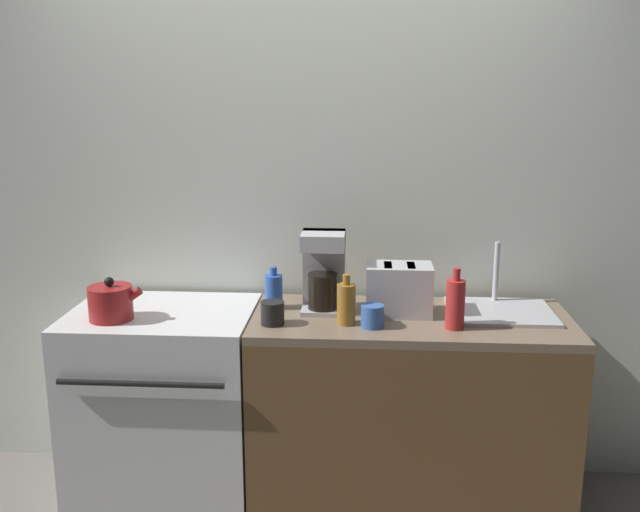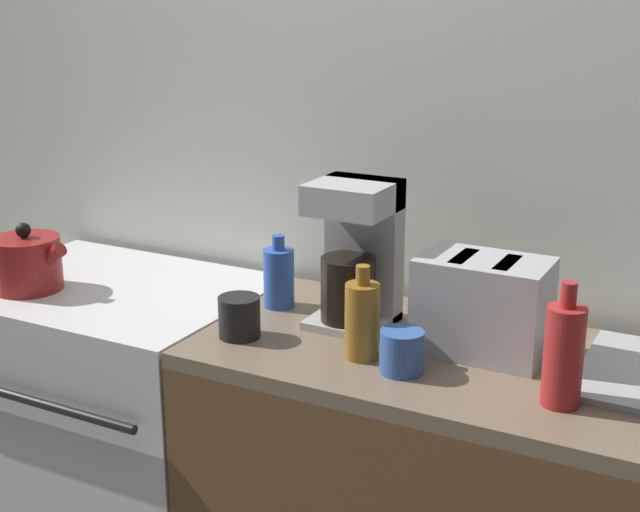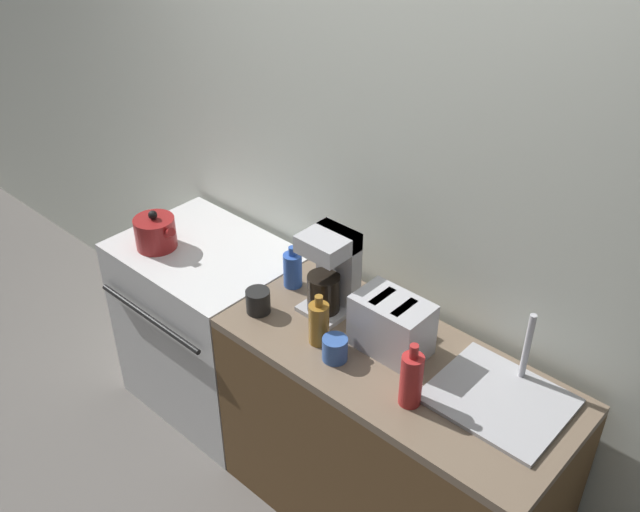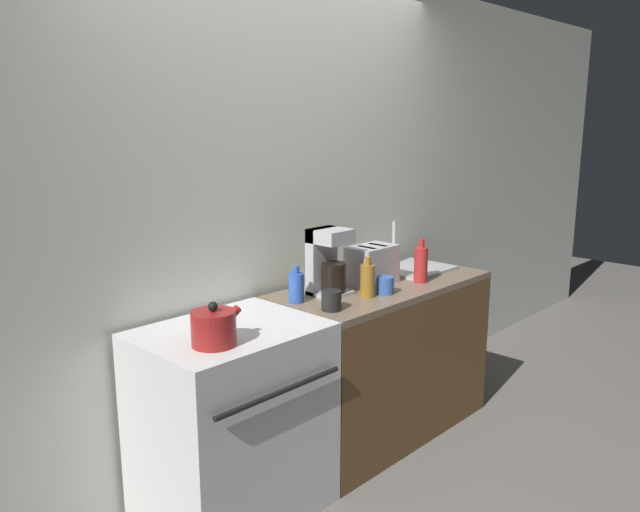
# 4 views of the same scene
# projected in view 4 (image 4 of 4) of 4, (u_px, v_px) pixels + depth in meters

# --- Properties ---
(ground_plane) EXTENTS (12.00, 12.00, 0.00)m
(ground_plane) POSITION_uv_depth(u_px,v_px,m) (367.00, 482.00, 3.13)
(ground_plane) COLOR slate
(wall_back) EXTENTS (8.00, 0.05, 2.60)m
(wall_back) POSITION_uv_depth(u_px,v_px,m) (275.00, 212.00, 3.30)
(wall_back) COLOR silver
(wall_back) RESTS_ON ground_plane
(stove) EXTENTS (0.79, 0.64, 0.89)m
(stove) POSITION_uv_depth(u_px,v_px,m) (233.00, 419.00, 2.81)
(stove) COLOR silver
(stove) RESTS_ON ground_plane
(counter_block) EXTENTS (1.34, 0.60, 0.89)m
(counter_block) POSITION_uv_depth(u_px,v_px,m) (381.00, 358.00, 3.57)
(counter_block) COLOR brown
(counter_block) RESTS_ON ground_plane
(kettle) EXTENTS (0.23, 0.18, 0.18)m
(kettle) POSITION_uv_depth(u_px,v_px,m) (214.00, 328.00, 2.50)
(kettle) COLOR maroon
(kettle) RESTS_ON stove
(toaster) EXTENTS (0.28, 0.18, 0.21)m
(toaster) POSITION_uv_depth(u_px,v_px,m) (372.00, 265.00, 3.44)
(toaster) COLOR #BCBCC1
(toaster) RESTS_ON counter_block
(coffee_maker) EXTENTS (0.18, 0.19, 0.35)m
(coffee_maker) POSITION_uv_depth(u_px,v_px,m) (328.00, 261.00, 3.23)
(coffee_maker) COLOR #B7B7BC
(coffee_maker) RESTS_ON counter_block
(sink_tray) EXTENTS (0.44, 0.38, 0.28)m
(sink_tray) POSITION_uv_depth(u_px,v_px,m) (412.00, 267.00, 3.80)
(sink_tray) COLOR #B7B7BC
(sink_tray) RESTS_ON counter_block
(bottle_amber) EXTENTS (0.08, 0.08, 0.21)m
(bottle_amber) POSITION_uv_depth(u_px,v_px,m) (367.00, 280.00, 3.19)
(bottle_amber) COLOR #9E6B23
(bottle_amber) RESTS_ON counter_block
(bottle_blue) EXTENTS (0.08, 0.08, 0.19)m
(bottle_blue) POSITION_uv_depth(u_px,v_px,m) (296.00, 287.00, 3.10)
(bottle_blue) COLOR #2D56B7
(bottle_blue) RESTS_ON counter_block
(bottle_red) EXTENTS (0.08, 0.08, 0.25)m
(bottle_red) POSITION_uv_depth(u_px,v_px,m) (421.00, 264.00, 3.48)
(bottle_red) COLOR #B72828
(bottle_red) RESTS_ON counter_block
(cup_black) EXTENTS (0.10, 0.10, 0.10)m
(cup_black) POSITION_uv_depth(u_px,v_px,m) (331.00, 300.00, 2.97)
(cup_black) COLOR black
(cup_black) RESTS_ON counter_block
(cup_blue) EXTENTS (0.09, 0.09, 0.09)m
(cup_blue) POSITION_uv_depth(u_px,v_px,m) (385.00, 285.00, 3.26)
(cup_blue) COLOR #3860B2
(cup_blue) RESTS_ON counter_block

